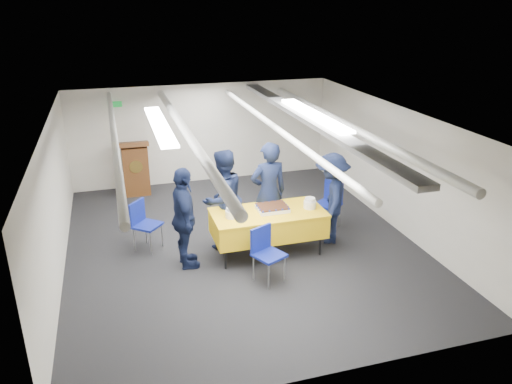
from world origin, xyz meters
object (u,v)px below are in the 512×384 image
at_px(sailor_b, 223,199).
at_px(sailor_d, 331,198).
at_px(sheet_cake, 272,208).
at_px(chair_near, 265,249).
at_px(chair_right, 330,199).
at_px(sailor_a, 268,192).
at_px(sailor_c, 184,219).
at_px(chair_left, 143,220).
at_px(podium, 136,167).
at_px(serving_table, 268,223).

height_order(sailor_b, sailor_d, sailor_b).
xyz_separation_m(sheet_cake, chair_near, (-0.39, -0.85, -0.28)).
bearing_deg(chair_right, sailor_a, -168.52).
bearing_deg(sailor_c, chair_left, 35.91).
bearing_deg(sailor_d, sailor_b, -74.92).
bearing_deg(chair_left, podium, 88.52).
height_order(serving_table, sailor_d, sailor_d).
relative_size(sheet_cake, sailor_a, 0.29).
distance_m(sheet_cake, chair_right, 1.60).
distance_m(chair_left, sailor_a, 2.24).
bearing_deg(chair_near, chair_right, 40.96).
height_order(sheet_cake, sailor_c, sailor_c).
relative_size(chair_right, sailor_d, 0.53).
relative_size(sailor_a, sailor_b, 1.05).
bearing_deg(sailor_c, chair_right, -75.04).
height_order(podium, chair_near, podium).
bearing_deg(serving_table, sailor_a, 71.64).
height_order(chair_near, sailor_c, sailor_c).
height_order(chair_left, sailor_b, sailor_b).
bearing_deg(sailor_a, sheet_cake, 77.12).
bearing_deg(chair_right, serving_table, -153.43).
bearing_deg(chair_right, podium, 141.49).
height_order(chair_right, chair_left, same).
relative_size(chair_right, sailor_c, 0.51).
relative_size(chair_near, sailor_c, 0.51).
relative_size(chair_left, sailor_d, 0.53).
relative_size(sheet_cake, chair_near, 0.60).
distance_m(chair_right, sailor_c, 3.03).
height_order(chair_right, sailor_d, sailor_d).
height_order(serving_table, sailor_a, sailor_a).
xyz_separation_m(podium, sailor_b, (1.29, -2.98, 0.26)).
relative_size(chair_right, chair_left, 1.00).
relative_size(podium, chair_right, 1.44).
height_order(chair_near, sailor_d, sailor_d).
height_order(chair_right, sailor_b, sailor_b).
height_order(podium, sailor_b, sailor_b).
distance_m(podium, sailor_c, 3.58).
distance_m(chair_right, sailor_b, 2.19).
distance_m(sailor_b, sailor_c, 0.94).
xyz_separation_m(sheet_cake, chair_right, (1.40, 0.71, -0.28)).
xyz_separation_m(sheet_cake, sailor_b, (-0.75, 0.47, 0.06)).
bearing_deg(sheet_cake, sailor_b, 147.88).
xyz_separation_m(chair_right, chair_left, (-3.51, 0.04, 0.00)).
bearing_deg(sailor_d, chair_near, -31.62).
xyz_separation_m(sailor_b, sailor_c, (-0.75, -0.55, -0.03)).
height_order(sailor_a, sailor_d, sailor_a).
bearing_deg(podium, chair_near, -69.00).
distance_m(serving_table, sailor_c, 1.45).
bearing_deg(serving_table, chair_near, -110.54).
xyz_separation_m(sheet_cake, chair_left, (-2.11, 0.75, -0.28)).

